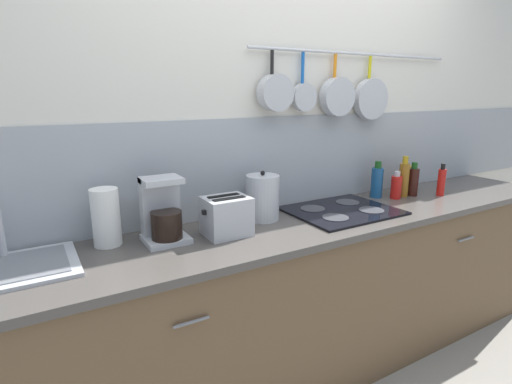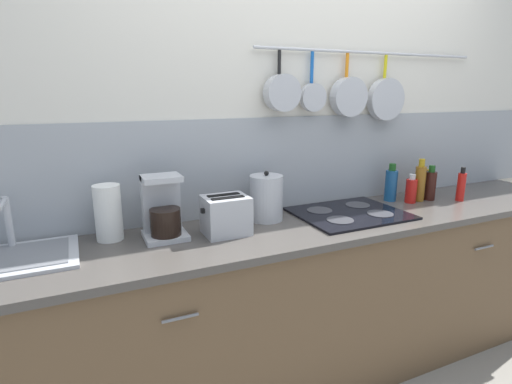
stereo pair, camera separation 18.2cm
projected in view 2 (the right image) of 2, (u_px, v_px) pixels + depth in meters
ground_plane at (321, 371)px, 2.25m from camera, size 12.00×12.00×0.00m
wall_back at (298, 139)px, 2.22m from camera, size 7.20×0.16×2.60m
cabinet_base at (324, 302)px, 2.14m from camera, size 3.36×0.54×0.86m
countertop at (328, 223)px, 2.03m from camera, size 3.40×0.56×0.03m
sink_basin at (8, 257)px, 1.54m from camera, size 0.50×0.36×0.23m
paper_towel_roll at (108, 213)px, 1.74m from camera, size 0.12×0.12×0.25m
coffee_maker at (163, 212)px, 1.77m from camera, size 0.19×0.18×0.28m
toaster at (226, 215)px, 1.82m from camera, size 0.22×0.17×0.18m
kettle at (266, 198)px, 2.01m from camera, size 0.17×0.17×0.25m
cooktop at (349, 213)px, 2.12m from camera, size 0.57×0.46×0.01m
bottle_sesame_oil at (391, 185)px, 2.37m from camera, size 0.07×0.07×0.22m
bottle_olive_oil at (411, 190)px, 2.34m from camera, size 0.06×0.06×0.17m
bottle_vinegar at (420, 182)px, 2.37m from camera, size 0.06×0.06×0.25m
bottle_cooking_wine at (430, 185)px, 2.39m from camera, size 0.06×0.06×0.21m
bottle_hot_sauce at (429, 184)px, 2.50m from camera, size 0.07×0.07×0.16m
bottle_dish_soap at (461, 186)px, 2.37m from camera, size 0.05×0.05×0.20m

